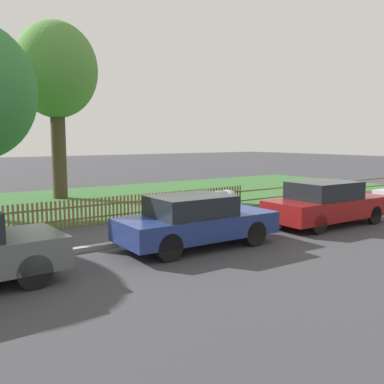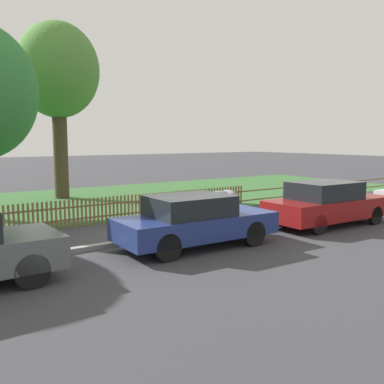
% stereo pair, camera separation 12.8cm
% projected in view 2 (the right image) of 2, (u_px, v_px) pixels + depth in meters
% --- Properties ---
extents(ground_plane, '(120.00, 120.00, 0.00)m').
position_uv_depth(ground_plane, '(168.00, 239.00, 11.87)').
color(ground_plane, '#38383D').
extents(kerb_stone, '(36.93, 0.20, 0.12)m').
position_uv_depth(kerb_stone, '(166.00, 236.00, 11.94)').
color(kerb_stone, gray).
rests_on(kerb_stone, ground).
extents(grass_strip, '(36.93, 10.45, 0.01)m').
position_uv_depth(grass_strip, '(68.00, 203.00, 18.64)').
color(grass_strip, '#33602D').
rests_on(grass_strip, ground).
extents(park_fence, '(36.93, 0.05, 0.88)m').
position_uv_depth(park_fence, '(119.00, 209.00, 14.33)').
color(park_fence, brown).
rests_on(park_fence, ground).
extents(parked_car_navy_estate, '(4.21, 1.80, 1.35)m').
position_uv_depth(parked_car_navy_estate, '(195.00, 221.00, 10.92)').
color(parked_car_navy_estate, navy).
rests_on(parked_car_navy_estate, ground).
extents(parked_car_red_compact, '(4.44, 1.81, 1.42)m').
position_uv_depth(parked_car_red_compact, '(327.00, 203.00, 13.70)').
color(parked_car_red_compact, maroon).
rests_on(parked_car_red_compact, ground).
extents(covered_motorcycle, '(1.95, 0.72, 1.02)m').
position_uv_depth(covered_motorcycle, '(220.00, 202.00, 14.54)').
color(covered_motorcycle, black).
rests_on(covered_motorcycle, ground).
extents(tree_mid_park, '(3.75, 3.75, 8.04)m').
position_uv_depth(tree_mid_park, '(58.00, 73.00, 19.43)').
color(tree_mid_park, '#473828').
rests_on(tree_mid_park, ground).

